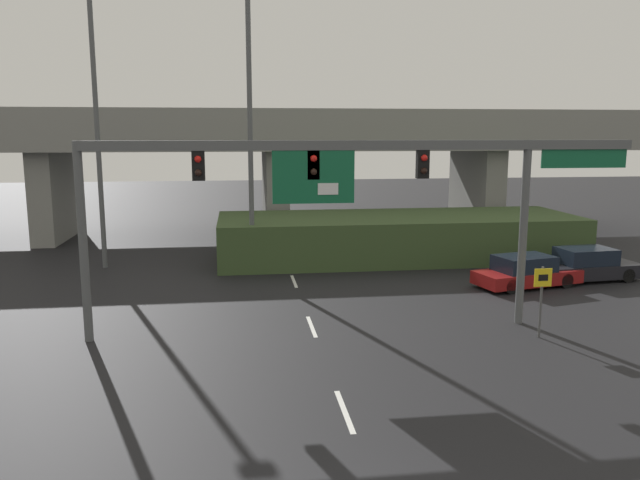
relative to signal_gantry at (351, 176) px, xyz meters
The scene contains 9 objects.
lane_markings 6.72m from the signal_gantry, 107.86° to the left, with size 0.14×22.72×0.01m.
signal_gantry is the anchor object (origin of this frame).
speed_limit_sign 7.32m from the signal_gantry, 15.01° to the right, with size 0.60×0.11×2.40m.
highway_light_pole_near 15.65m from the signal_gantry, 132.11° to the left, with size 0.70×0.36×13.35m.
highway_light_pole_far 10.47m from the signal_gantry, 107.59° to the left, with size 0.70×0.36×14.65m.
overpass_bridge 20.89m from the signal_gantry, 93.47° to the left, with size 49.01×8.72×8.10m.
grass_embankment 13.64m from the signal_gantry, 68.29° to the left, with size 19.16×6.38×2.30m.
parked_sedan_near_right 11.12m from the signal_gantry, 29.71° to the left, with size 4.96×2.85×1.39m.
parked_sedan_mid_right 14.26m from the signal_gantry, 25.67° to the left, with size 4.78×2.30×1.49m.
Camera 1 is at (-2.48, -8.97, 6.72)m, focal length 35.00 mm.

